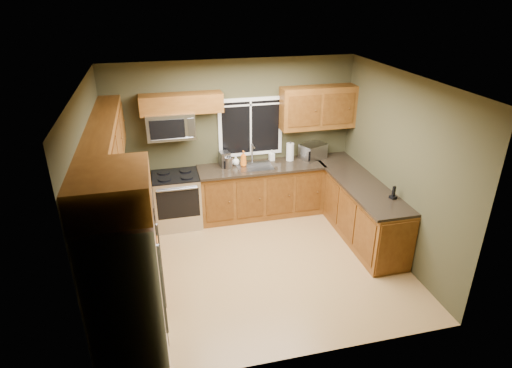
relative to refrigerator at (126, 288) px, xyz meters
name	(u,v)px	position (x,y,z in m)	size (l,w,h in m)	color
floor	(258,264)	(1.74, 1.30, -0.90)	(4.20, 4.20, 0.00)	#9E7745
ceiling	(259,81)	(1.74, 1.30, 1.80)	(4.20, 4.20, 0.00)	white
back_wall	(233,139)	(1.74, 3.10, 0.45)	(4.20, 4.20, 0.00)	#3A3822
front_wall	(302,256)	(1.74, -0.50, 0.45)	(4.20, 4.20, 0.00)	#3A3822
left_wall	(95,198)	(-0.36, 1.30, 0.45)	(3.60, 3.60, 0.00)	#3A3822
right_wall	(398,168)	(3.84, 1.30, 0.45)	(3.60, 3.60, 0.00)	#3A3822
window	(251,127)	(2.04, 3.08, 0.65)	(1.12, 0.03, 1.02)	white
base_cabinets_left	(130,237)	(-0.06, 1.78, -0.45)	(0.60, 2.65, 0.90)	brown
countertop_left	(128,208)	(-0.04, 1.78, 0.02)	(0.65, 2.65, 0.04)	black
base_cabinets_back	(261,191)	(2.15, 2.80, -0.45)	(2.17, 0.60, 0.90)	brown
countertop_back	(261,167)	(2.15, 2.78, 0.02)	(2.17, 0.65, 0.04)	black
base_cabinets_peninsula	(357,207)	(3.54, 1.84, -0.45)	(0.60, 2.52, 0.90)	brown
countertop_peninsula	(358,181)	(3.51, 1.85, 0.02)	(0.65, 2.50, 0.04)	black
upper_cabinets_left	(106,146)	(-0.20, 1.78, 0.96)	(0.33, 2.65, 0.72)	brown
upper_cabinets_back_left	(181,103)	(0.89, 2.94, 1.17)	(1.30, 0.33, 0.30)	brown
upper_cabinets_back_right	(318,107)	(3.19, 2.94, 0.96)	(1.30, 0.33, 0.72)	brown
upper_cabinet_over_fridge	(111,190)	(0.00, 0.00, 1.13)	(0.72, 0.90, 0.38)	brown
refrigerator	(126,288)	(0.00, 0.00, 0.00)	(0.74, 0.90, 1.80)	#B7B7BC
range	(177,200)	(0.69, 2.77, -0.43)	(0.76, 0.69, 0.94)	#B7B7BC
microwave	(171,126)	(0.69, 2.91, 0.83)	(0.76, 0.41, 0.42)	#B7B7BC
sink	(255,166)	(2.04, 2.79, 0.05)	(0.60, 0.42, 0.36)	slate
toaster_oven	(313,151)	(3.14, 2.91, 0.17)	(0.52, 0.48, 0.27)	#B7B7BC
coffee_maker	(225,160)	(1.54, 2.90, 0.16)	(0.19, 0.24, 0.26)	slate
kettle	(229,162)	(1.60, 2.82, 0.15)	(0.16, 0.16, 0.24)	#B7B7BC
paper_towel_roll	(290,152)	(2.71, 2.93, 0.20)	(0.14, 0.14, 0.35)	white
soap_bottle_a	(243,158)	(1.86, 2.86, 0.18)	(0.10, 0.11, 0.27)	orange
soap_bottle_b	(272,155)	(2.40, 2.99, 0.14)	(0.09, 0.09, 0.19)	white
soap_bottle_c	(236,161)	(1.74, 2.93, 0.12)	(0.13, 0.13, 0.16)	white
cordless_phone	(393,195)	(3.72, 1.14, 0.10)	(0.11, 0.11, 0.19)	black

